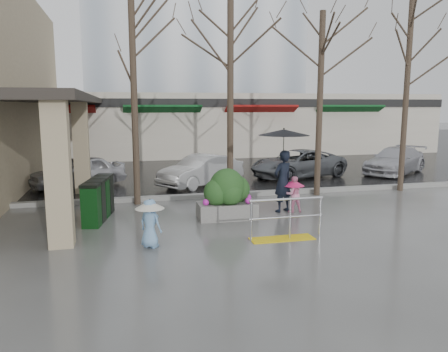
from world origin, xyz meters
name	(u,v)px	position (x,y,z in m)	size (l,w,h in m)	color
ground	(220,229)	(0.00, 0.00, 0.00)	(120.00, 120.00, 0.00)	#51514F
street_asphalt	(154,149)	(0.00, 22.00, 0.01)	(120.00, 36.00, 0.01)	black
curb	(194,196)	(0.00, 4.00, 0.07)	(120.00, 0.30, 0.15)	gray
canopy_slab	(59,96)	(-4.80, 8.00, 3.62)	(2.80, 18.00, 0.25)	#2D2823
pillar_front	(58,172)	(-3.90, -0.50, 1.75)	(0.55, 0.55, 3.50)	tan
pillar_back	(81,146)	(-3.90, 6.00, 1.75)	(0.55, 0.55, 3.50)	tan
storefront_row	(189,124)	(2.00, 17.97, 2.01)	(34.00, 6.74, 4.00)	beige
office_tower	(188,2)	(4.00, 30.00, 12.50)	(18.00, 12.00, 25.00)	#8C99A8
handrail	(285,224)	(1.36, -1.20, 0.38)	(1.90, 0.50, 1.03)	yellow
tree_west	(132,47)	(-2.00, 3.60, 5.08)	(3.20, 3.20, 6.80)	#382B21
tree_midwest	(230,45)	(1.20, 3.60, 5.23)	(3.20, 3.20, 7.00)	#382B21
tree_mideast	(321,59)	(4.50, 3.60, 4.86)	(3.20, 3.20, 6.50)	#382B21
tree_east	(409,47)	(8.00, 3.60, 5.38)	(3.20, 3.20, 7.20)	#382B21
woman	(283,161)	(2.32, 1.46, 1.59)	(1.58, 1.58, 2.59)	black
child_pink	(293,191)	(2.64, 1.35, 0.64)	(0.67, 0.67, 1.11)	pink
child_blue	(150,218)	(-1.89, -1.06, 0.69)	(0.68, 0.68, 1.14)	#77A6D5
planter	(227,195)	(0.46, 1.06, 0.70)	(1.69, 1.00, 1.47)	slate
news_boxes	(98,199)	(-3.16, 1.83, 0.59)	(0.88, 2.17, 1.18)	#0D3B12
car_a	(78,172)	(-4.18, 7.22, 0.63)	(1.49, 3.70, 1.26)	silver
car_b	(201,171)	(0.69, 6.35, 0.63)	(1.33, 3.82, 1.26)	silver
car_c	(298,164)	(5.36, 7.43, 0.63)	(2.09, 4.53, 1.26)	slate
car_d	(395,161)	(10.38, 7.40, 0.63)	(1.77, 4.34, 1.26)	#BAB9BF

